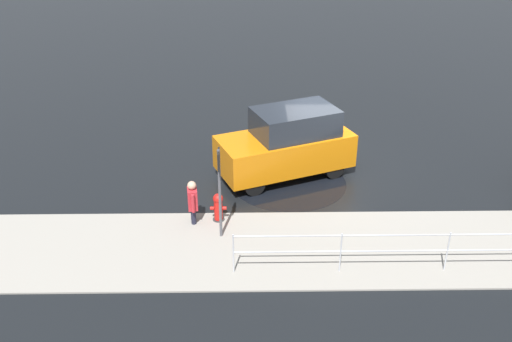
% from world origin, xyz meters
% --- Properties ---
extents(ground_plane, '(60.00, 60.00, 0.00)m').
position_xyz_m(ground_plane, '(0.00, 0.00, 0.00)').
color(ground_plane, black).
extents(kerb_strip, '(24.00, 3.20, 0.04)m').
position_xyz_m(kerb_strip, '(0.00, 4.20, 0.02)').
color(kerb_strip, gray).
rests_on(kerb_strip, ground).
extents(moving_hatchback, '(4.25, 3.06, 2.06)m').
position_xyz_m(moving_hatchback, '(1.26, 0.36, 1.03)').
color(moving_hatchback, orange).
rests_on(moving_hatchback, ground).
extents(fire_hydrant, '(0.42, 0.31, 0.80)m').
position_xyz_m(fire_hydrant, '(3.19, 2.93, 0.40)').
color(fire_hydrant, red).
rests_on(fire_hydrant, ground).
extents(pedestrian, '(0.29, 0.57, 1.22)m').
position_xyz_m(pedestrian, '(3.83, 3.02, 0.68)').
color(pedestrian, '#B2262D').
rests_on(pedestrian, ground).
extents(metal_railing, '(9.58, 0.04, 1.05)m').
position_xyz_m(metal_railing, '(-2.01, 5.14, 0.73)').
color(metal_railing, '#B7BABF').
rests_on(metal_railing, ground).
extents(sign_post, '(0.07, 0.44, 2.40)m').
position_xyz_m(sign_post, '(3.10, 3.67, 1.58)').
color(sign_post, '#4C4C51').
rests_on(sign_post, ground).
extents(puddle_patch, '(3.37, 3.37, 0.01)m').
position_xyz_m(puddle_patch, '(1.23, 0.86, 0.00)').
color(puddle_patch, black).
rests_on(puddle_patch, ground).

